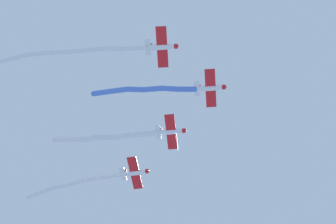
% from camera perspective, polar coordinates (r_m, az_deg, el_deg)
% --- Properties ---
extents(airplane_lead, '(5.29, 6.97, 1.72)m').
position_cam_1_polar(airplane_lead, '(95.26, 3.95, 2.25)').
color(airplane_lead, white).
extents(smoke_trail_lead, '(16.29, 3.96, 1.10)m').
position_cam_1_polar(smoke_trail_lead, '(95.35, -2.26, 2.07)').
color(smoke_trail_lead, '#4C75DB').
extents(airplane_left_wing, '(5.30, 6.97, 1.72)m').
position_cam_1_polar(airplane_left_wing, '(99.36, 0.27, -1.83)').
color(airplane_left_wing, white).
extents(smoke_trail_left_wing, '(16.93, 3.85, 1.96)m').
position_cam_1_polar(smoke_trail_left_wing, '(99.60, -5.86, -2.33)').
color(smoke_trail_left_wing, white).
extents(airplane_right_wing, '(5.28, 6.96, 1.72)m').
position_cam_1_polar(airplane_right_wing, '(92.05, -0.58, 6.08)').
color(airplane_right_wing, white).
extents(smoke_trail_right_wing, '(28.71, 8.89, 2.03)m').
position_cam_1_polar(smoke_trail_right_wing, '(94.13, -11.04, 5.09)').
color(smoke_trail_right_wing, white).
extents(airplane_slot, '(5.32, 6.95, 1.72)m').
position_cam_1_polar(airplane_slot, '(104.07, -3.12, -5.65)').
color(airplane_slot, white).
extents(smoke_trail_slot, '(16.22, 9.19, 2.09)m').
position_cam_1_polar(smoke_trail_slot, '(107.36, -8.93, -6.68)').
color(smoke_trail_slot, white).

